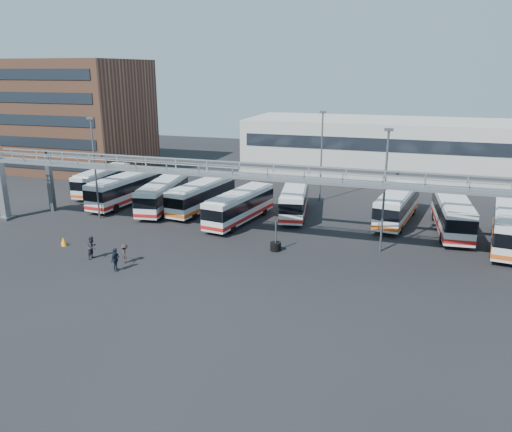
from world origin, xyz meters
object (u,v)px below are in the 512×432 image
(light_pole_mid, at_px, (385,184))
(light_pole_back, at_px, (322,152))
(pedestrian_d, at_px, (115,260))
(pedestrian_b, at_px, (92,247))
(bus_2, at_px, (163,194))
(bus_5, at_px, (295,199))
(bus_9, at_px, (510,226))
(light_pole_left, at_px, (95,163))
(bus_4, at_px, (240,205))
(cone_right, at_px, (64,242))
(tire_stack, at_px, (276,246))
(bus_0, at_px, (102,180))
(bus_8, at_px, (452,213))
(cone_left, at_px, (63,241))
(bus_7, at_px, (397,205))
(pedestrian_c, at_px, (125,254))
(bus_3, at_px, (202,195))
(bus_1, at_px, (126,188))

(light_pole_mid, bearing_deg, light_pole_back, 118.07)
(pedestrian_d, bearing_deg, pedestrian_b, 59.62)
(bus_2, xyz_separation_m, bus_5, (13.96, 2.49, -0.06))
(light_pole_back, distance_m, bus_9, 21.42)
(light_pole_left, bearing_deg, bus_4, 12.66)
(light_pole_left, distance_m, bus_4, 14.94)
(light_pole_left, relative_size, pedestrian_b, 5.43)
(cone_right, bearing_deg, tire_stack, 14.34)
(bus_0, relative_size, bus_8, 0.89)
(cone_left, bearing_deg, pedestrian_b, -24.09)
(bus_2, bearing_deg, tire_stack, -37.85)
(light_pole_left, distance_m, light_pole_back, 24.41)
(light_pole_left, distance_m, pedestrian_b, 12.46)
(bus_9, relative_size, cone_right, 15.98)
(light_pole_left, bearing_deg, tire_stack, -10.11)
(bus_0, distance_m, cone_left, 18.84)
(light_pole_back, relative_size, bus_8, 0.90)
(bus_7, xyz_separation_m, cone_right, (-26.84, -16.10, -1.44))
(light_pole_left, height_order, pedestrian_c, light_pole_left)
(light_pole_back, distance_m, cone_right, 28.93)
(bus_0, bearing_deg, bus_4, -20.87)
(bus_3, xyz_separation_m, bus_7, (20.06, 2.22, 0.05))
(bus_1, bearing_deg, bus_9, 1.39)
(light_pole_back, height_order, cone_right, light_pole_back)
(cone_right, bearing_deg, light_pole_mid, 15.08)
(light_pole_mid, bearing_deg, tire_stack, -163.35)
(bus_3, distance_m, bus_7, 20.18)
(light_pole_mid, relative_size, tire_stack, 3.94)
(bus_4, bearing_deg, bus_0, 172.13)
(bus_5, relative_size, tire_stack, 4.03)
(bus_0, xyz_separation_m, cone_right, (7.97, -17.43, -1.32))
(bus_1, bearing_deg, cone_right, -75.22)
(light_pole_mid, distance_m, bus_4, 15.09)
(pedestrian_d, relative_size, cone_left, 2.77)
(bus_5, xyz_separation_m, bus_8, (15.25, -1.08, 0.17))
(cone_left, bearing_deg, bus_5, 41.96)
(bus_8, distance_m, cone_left, 35.15)
(bus_5, xyz_separation_m, bus_9, (19.70, -3.94, 0.15))
(bus_1, bearing_deg, bus_7, 9.22)
(light_pole_back, xyz_separation_m, pedestrian_b, (-13.86, -23.73, -4.79))
(bus_7, bearing_deg, bus_5, -167.86)
(bus_8, bearing_deg, cone_right, -159.98)
(bus_3, relative_size, tire_stack, 4.10)
(light_pole_back, height_order, bus_0, light_pole_back)
(light_pole_mid, xyz_separation_m, cone_left, (-26.32, -6.74, -5.40))
(bus_7, bearing_deg, pedestrian_b, -133.25)
(light_pole_back, distance_m, bus_1, 22.34)
(cone_right, bearing_deg, cone_left, 139.91)
(light_pole_back, bearing_deg, light_pole_mid, -61.93)
(pedestrian_c, bearing_deg, bus_0, -2.12)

